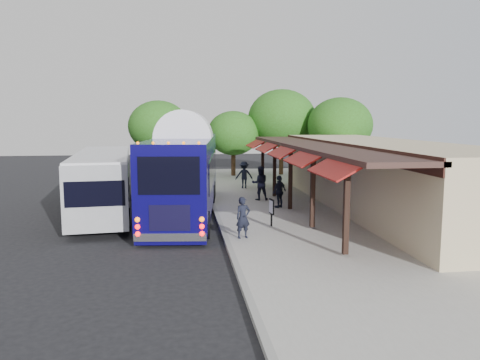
{
  "coord_description": "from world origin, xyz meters",
  "views": [
    {
      "loc": [
        -1.65,
        -18.68,
        4.72
      ],
      "look_at": [
        1.18,
        3.53,
        1.8
      ],
      "focal_mm": 35.0,
      "sensor_mm": 36.0,
      "label": 1
    }
  ],
  "objects_px": {
    "coach_bus": "(185,170)",
    "ped_b": "(260,183)",
    "sign_board": "(271,208)",
    "city_bus": "(103,180)",
    "ped_a": "(243,218)",
    "ped_c": "(279,192)",
    "ped_d": "(244,175)"
  },
  "relations": [
    {
      "from": "coach_bus",
      "to": "ped_c",
      "type": "xyz_separation_m",
      "value": [
        4.85,
        0.36,
        -1.21
      ]
    },
    {
      "from": "coach_bus",
      "to": "ped_b",
      "type": "xyz_separation_m",
      "value": [
        4.24,
        2.8,
        -1.09
      ]
    },
    {
      "from": "sign_board",
      "to": "city_bus",
      "type": "bearing_deg",
      "value": 141.07
    },
    {
      "from": "coach_bus",
      "to": "ped_d",
      "type": "xyz_separation_m",
      "value": [
        3.97,
        7.47,
        -1.16
      ]
    },
    {
      "from": "ped_a",
      "to": "ped_d",
      "type": "bearing_deg",
      "value": 66.04
    },
    {
      "from": "ped_a",
      "to": "coach_bus",
      "type": "bearing_deg",
      "value": 94.86
    },
    {
      "from": "city_bus",
      "to": "sign_board",
      "type": "distance_m",
      "value": 8.95
    },
    {
      "from": "ped_a",
      "to": "ped_c",
      "type": "bearing_deg",
      "value": 49.6
    },
    {
      "from": "city_bus",
      "to": "ped_c",
      "type": "relative_size",
      "value": 6.88
    },
    {
      "from": "ped_a",
      "to": "ped_d",
      "type": "height_order",
      "value": "ped_d"
    },
    {
      "from": "ped_a",
      "to": "ped_b",
      "type": "relative_size",
      "value": 0.83
    },
    {
      "from": "ped_b",
      "to": "ped_c",
      "type": "distance_m",
      "value": 2.52
    },
    {
      "from": "ped_a",
      "to": "ped_b",
      "type": "height_order",
      "value": "ped_b"
    },
    {
      "from": "ped_a",
      "to": "sign_board",
      "type": "bearing_deg",
      "value": 34.96
    },
    {
      "from": "ped_b",
      "to": "sign_board",
      "type": "xyz_separation_m",
      "value": [
        -0.62,
        -6.6,
        -0.16
      ]
    },
    {
      "from": "ped_c",
      "to": "sign_board",
      "type": "xyz_separation_m",
      "value": [
        -1.23,
        -4.16,
        -0.04
      ]
    },
    {
      "from": "city_bus",
      "to": "ped_c",
      "type": "xyz_separation_m",
      "value": [
        8.91,
        -0.37,
        -0.7
      ]
    },
    {
      "from": "ped_c",
      "to": "sign_board",
      "type": "distance_m",
      "value": 4.34
    },
    {
      "from": "city_bus",
      "to": "ped_b",
      "type": "height_order",
      "value": "city_bus"
    },
    {
      "from": "ped_c",
      "to": "ped_d",
      "type": "distance_m",
      "value": 7.16
    },
    {
      "from": "ped_b",
      "to": "ped_d",
      "type": "distance_m",
      "value": 4.68
    },
    {
      "from": "ped_b",
      "to": "ped_a",
      "type": "bearing_deg",
      "value": 75.16
    },
    {
      "from": "city_bus",
      "to": "ped_d",
      "type": "relative_size",
      "value": 6.51
    },
    {
      "from": "city_bus",
      "to": "ped_c",
      "type": "distance_m",
      "value": 8.95
    },
    {
      "from": "coach_bus",
      "to": "ped_b",
      "type": "height_order",
      "value": "coach_bus"
    },
    {
      "from": "ped_b",
      "to": "sign_board",
      "type": "relative_size",
      "value": 1.63
    },
    {
      "from": "ped_c",
      "to": "ped_d",
      "type": "bearing_deg",
      "value": -123.68
    },
    {
      "from": "ped_a",
      "to": "ped_d",
      "type": "relative_size",
      "value": 0.9
    },
    {
      "from": "ped_c",
      "to": "sign_board",
      "type": "height_order",
      "value": "ped_c"
    },
    {
      "from": "coach_bus",
      "to": "city_bus",
      "type": "bearing_deg",
      "value": 175.54
    },
    {
      "from": "city_bus",
      "to": "ped_a",
      "type": "distance_m",
      "value": 8.91
    },
    {
      "from": "city_bus",
      "to": "ped_a",
      "type": "height_order",
      "value": "city_bus"
    }
  ]
}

